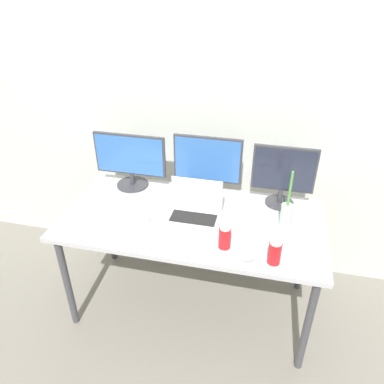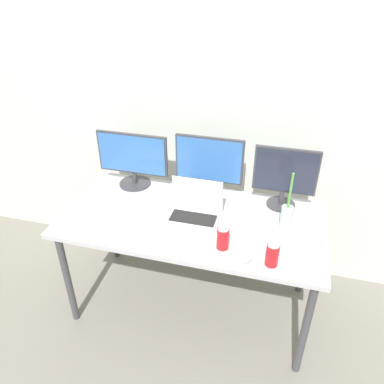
# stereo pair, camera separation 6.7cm
# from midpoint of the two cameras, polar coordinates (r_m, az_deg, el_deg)

# --- Properties ---
(ground_plane) EXTENTS (16.00, 16.00, 0.00)m
(ground_plane) POSITION_cam_midpoint_polar(r_m,az_deg,el_deg) (2.75, -0.73, -16.56)
(ground_plane) COLOR gray
(wall_back) EXTENTS (7.00, 0.08, 2.60)m
(wall_back) POSITION_cam_midpoint_polar(r_m,az_deg,el_deg) (2.52, 2.33, 14.37)
(wall_back) COLOR silver
(wall_back) RESTS_ON ground
(work_desk) EXTENTS (1.56, 0.77, 0.74)m
(work_desk) POSITION_cam_midpoint_polar(r_m,az_deg,el_deg) (2.29, -0.85, -5.22)
(work_desk) COLOR #424247
(work_desk) RESTS_ON ground
(monitor_left) EXTENTS (0.48, 0.21, 0.37)m
(monitor_left) POSITION_cam_midpoint_polar(r_m,az_deg,el_deg) (2.51, -10.16, 4.90)
(monitor_left) COLOR #38383D
(monitor_left) RESTS_ON work_desk
(monitor_center) EXTENTS (0.44, 0.18, 0.40)m
(monitor_center) POSITION_cam_midpoint_polar(r_m,az_deg,el_deg) (2.37, 1.54, 4.35)
(monitor_center) COLOR #38383D
(monitor_center) RESTS_ON work_desk
(monitor_right) EXTENTS (0.38, 0.18, 0.39)m
(monitor_right) POSITION_cam_midpoint_polar(r_m,az_deg,el_deg) (2.32, 12.94, 2.68)
(monitor_right) COLOR #38383D
(monitor_right) RESTS_ON work_desk
(laptop_silver) EXTENTS (0.31, 0.22, 0.24)m
(laptop_silver) POSITION_cam_midpoint_polar(r_m,az_deg,el_deg) (2.23, -0.38, -2.56)
(laptop_silver) COLOR silver
(laptop_silver) RESTS_ON work_desk
(keyboard_main) EXTENTS (0.36, 0.14, 0.02)m
(keyboard_main) POSITION_cam_midpoint_polar(r_m,az_deg,el_deg) (2.24, -12.13, -4.52)
(keyboard_main) COLOR white
(keyboard_main) RESTS_ON work_desk
(mouse_by_keyboard) EXTENTS (0.08, 0.11, 0.03)m
(mouse_by_keyboard) POSITION_cam_midpoint_polar(r_m,az_deg,el_deg) (1.98, 7.72, -9.53)
(mouse_by_keyboard) COLOR silver
(mouse_by_keyboard) RESTS_ON work_desk
(soda_can_near_keyboard) EXTENTS (0.07, 0.07, 0.13)m
(soda_can_near_keyboard) POSITION_cam_midpoint_polar(r_m,az_deg,el_deg) (2.00, 4.04, -6.94)
(soda_can_near_keyboard) COLOR red
(soda_can_near_keyboard) RESTS_ON work_desk
(soda_can_by_laptop) EXTENTS (0.07, 0.07, 0.13)m
(soda_can_by_laptop) POSITION_cam_midpoint_polar(r_m,az_deg,el_deg) (1.94, 11.50, -9.07)
(soda_can_by_laptop) COLOR red
(soda_can_by_laptop) RESTS_ON work_desk
(bamboo_vase) EXTENTS (0.07, 0.07, 0.35)m
(bamboo_vase) POSITION_cam_midpoint_polar(r_m,az_deg,el_deg) (2.21, 13.34, -3.17)
(bamboo_vase) COLOR #B2D1B7
(bamboo_vase) RESTS_ON work_desk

